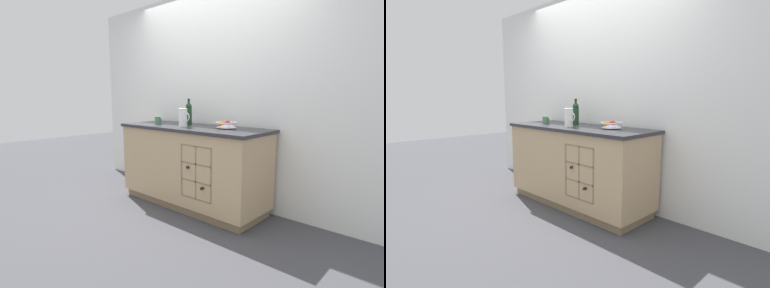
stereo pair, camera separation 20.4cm
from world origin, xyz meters
TOP-DOWN VIEW (x-y plane):
  - ground_plane at (0.00, 0.00)m, footprint 14.00×14.00m
  - back_wall at (0.00, 0.39)m, footprint 4.40×0.06m
  - kitchen_island at (0.00, -0.00)m, footprint 1.83×0.70m
  - fruit_bowl at (0.42, 0.08)m, footprint 0.24×0.24m
  - white_pitcher at (-0.04, -0.11)m, footprint 0.15×0.10m
  - ceramic_mug at (-0.50, -0.08)m, footprint 0.12×0.08m
  - standing_wine_bottle at (-0.16, 0.12)m, footprint 0.08×0.08m

SIDE VIEW (x-z plane):
  - ground_plane at x=0.00m, z-range 0.00..0.00m
  - kitchen_island at x=0.00m, z-range 0.01..0.94m
  - fruit_bowl at x=0.42m, z-range 0.94..1.02m
  - ceramic_mug at x=-0.50m, z-range 0.94..1.03m
  - white_pitcher at x=-0.04m, z-range 0.94..1.15m
  - standing_wine_bottle at x=-0.16m, z-range 0.92..1.23m
  - back_wall at x=0.00m, z-range 0.00..2.55m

